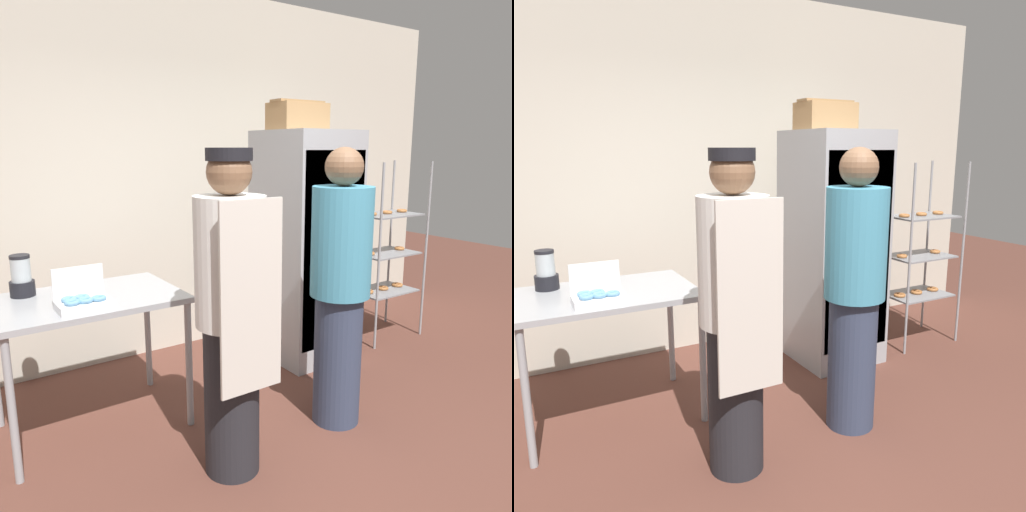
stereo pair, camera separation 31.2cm
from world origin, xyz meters
TOP-DOWN VIEW (x-y plane):
  - ground_plane at (0.00, 0.00)m, footprint 14.00×14.00m
  - back_wall at (0.00, 2.31)m, footprint 6.40×0.12m
  - refrigerator at (0.92, 1.46)m, footprint 0.67×0.74m
  - baking_rack at (1.83, 1.38)m, footprint 0.66×0.45m
  - prep_counter at (-0.95, 1.32)m, footprint 1.11×0.76m
  - donut_box at (-1.03, 1.09)m, footprint 0.30×0.19m
  - blender_pitcher at (-1.27, 1.56)m, footprint 0.15×0.15m
  - cardboard_storage_box at (0.84, 1.49)m, footprint 0.45×0.28m
  - person_baker at (-0.45, 0.42)m, footprint 0.38×0.39m
  - person_customer at (0.39, 0.48)m, footprint 0.38×0.38m

SIDE VIEW (x-z plane):
  - ground_plane at x=0.00m, z-range 0.00..0.00m
  - prep_counter at x=-0.95m, z-range 0.34..1.21m
  - baking_rack at x=1.83m, z-range -0.02..1.64m
  - person_customer at x=0.39m, z-range 0.02..1.80m
  - donut_box at x=-1.03m, z-range 0.80..1.03m
  - person_baker at x=-0.45m, z-range 0.04..1.81m
  - refrigerator at x=0.92m, z-range 0.00..1.91m
  - blender_pitcher at x=-1.27m, z-range 0.86..1.12m
  - back_wall at x=0.00m, z-range 0.00..3.07m
  - cardboard_storage_box at x=0.84m, z-range 1.91..2.13m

